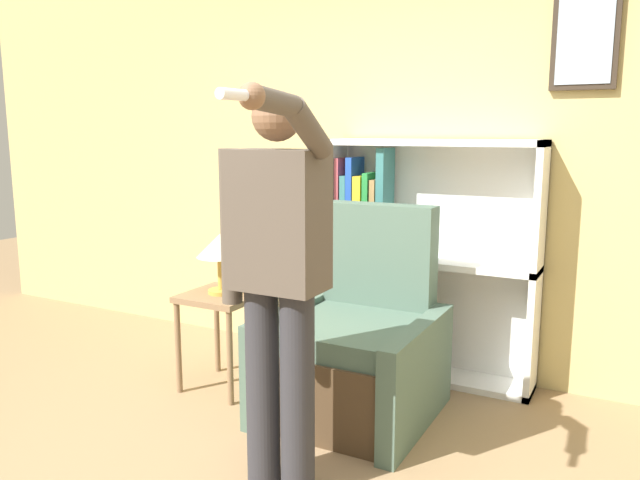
{
  "coord_description": "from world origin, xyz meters",
  "views": [
    {
      "loc": [
        1.38,
        -1.88,
        1.57
      ],
      "look_at": [
        0.01,
        0.71,
        1.06
      ],
      "focal_mm": 35.0,
      "sensor_mm": 36.0,
      "label": 1
    }
  ],
  "objects": [
    {
      "name": "wall_back",
      "position": [
        0.01,
        2.03,
        1.4
      ],
      "size": [
        8.0,
        0.11,
        2.8
      ],
      "color": "tan",
      "rests_on": "ground_plane"
    },
    {
      "name": "bookcase",
      "position": [
        0.01,
        1.87,
        0.73
      ],
      "size": [
        1.35,
        0.28,
        1.53
      ],
      "color": "white",
      "rests_on": "ground_plane"
    },
    {
      "name": "armchair",
      "position": [
        -0.01,
        1.19,
        0.36
      ],
      "size": [
        0.87,
        0.92,
        1.16
      ],
      "color": "#4C3823",
      "rests_on": "ground_plane"
    },
    {
      "name": "person_standing",
      "position": [
        0.02,
        0.3,
        0.99
      ],
      "size": [
        0.54,
        0.78,
        1.74
      ],
      "color": "#2D2D33",
      "rests_on": "ground_plane"
    },
    {
      "name": "side_table",
      "position": [
        -0.88,
        1.1,
        0.49
      ],
      "size": [
        0.44,
        0.44,
        0.6
      ],
      "color": "#846647",
      "rests_on": "ground_plane"
    },
    {
      "name": "table_lamp",
      "position": [
        -0.88,
        1.1,
        0.88
      ],
      "size": [
        0.29,
        0.29,
        0.37
      ],
      "color": "gold",
      "rests_on": "side_table"
    }
  ]
}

